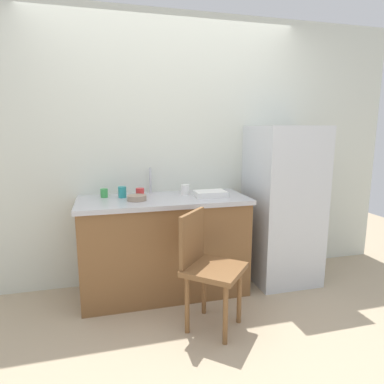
{
  "coord_description": "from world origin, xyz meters",
  "views": [
    {
      "loc": [
        -0.6,
        -2.22,
        1.49
      ],
      "look_at": [
        0.14,
        0.6,
        0.94
      ],
      "focal_mm": 31.21,
      "sensor_mm": 36.0,
      "label": 1
    }
  ],
  "objects_px": {
    "cup_teal": "(122,192)",
    "cup_white": "(185,189)",
    "dish_tray": "(210,194)",
    "cup_green": "(104,193)",
    "chair": "(207,264)",
    "terracotta_bowl": "(137,198)",
    "cup_red": "(140,193)",
    "refrigerator": "(282,205)"
  },
  "relations": [
    {
      "from": "refrigerator",
      "to": "dish_tray",
      "type": "height_order",
      "value": "refrigerator"
    },
    {
      "from": "cup_teal",
      "to": "cup_white",
      "type": "distance_m",
      "value": 0.58
    },
    {
      "from": "refrigerator",
      "to": "cup_teal",
      "type": "distance_m",
      "value": 1.55
    },
    {
      "from": "refrigerator",
      "to": "chair",
      "type": "distance_m",
      "value": 1.18
    },
    {
      "from": "refrigerator",
      "to": "terracotta_bowl",
      "type": "distance_m",
      "value": 1.43
    },
    {
      "from": "chair",
      "to": "terracotta_bowl",
      "type": "height_order",
      "value": "terracotta_bowl"
    },
    {
      "from": "refrigerator",
      "to": "cup_green",
      "type": "distance_m",
      "value": 1.71
    },
    {
      "from": "cup_green",
      "to": "cup_white",
      "type": "bearing_deg",
      "value": -3.88
    },
    {
      "from": "terracotta_bowl",
      "to": "cup_red",
      "type": "relative_size",
      "value": 2.01
    },
    {
      "from": "cup_teal",
      "to": "cup_white",
      "type": "xyz_separation_m",
      "value": [
        0.58,
        0.01,
        -0.0
      ]
    },
    {
      "from": "dish_tray",
      "to": "terracotta_bowl",
      "type": "height_order",
      "value": "dish_tray"
    },
    {
      "from": "cup_red",
      "to": "cup_white",
      "type": "relative_size",
      "value": 0.89
    },
    {
      "from": "cup_white",
      "to": "cup_teal",
      "type": "bearing_deg",
      "value": -179.5
    },
    {
      "from": "refrigerator",
      "to": "cup_red",
      "type": "bearing_deg",
      "value": 176.05
    },
    {
      "from": "dish_tray",
      "to": "cup_white",
      "type": "relative_size",
      "value": 3.04
    },
    {
      "from": "dish_tray",
      "to": "cup_red",
      "type": "bearing_deg",
      "value": 168.65
    },
    {
      "from": "cup_teal",
      "to": "cup_red",
      "type": "height_order",
      "value": "cup_teal"
    },
    {
      "from": "cup_white",
      "to": "terracotta_bowl",
      "type": "bearing_deg",
      "value": -161.51
    },
    {
      "from": "dish_tray",
      "to": "terracotta_bowl",
      "type": "bearing_deg",
      "value": -179.69
    },
    {
      "from": "cup_green",
      "to": "chair",
      "type": "bearing_deg",
      "value": -47.87
    },
    {
      "from": "terracotta_bowl",
      "to": "cup_red",
      "type": "height_order",
      "value": "cup_red"
    },
    {
      "from": "cup_teal",
      "to": "cup_green",
      "type": "distance_m",
      "value": 0.17
    },
    {
      "from": "dish_tray",
      "to": "cup_white",
      "type": "xyz_separation_m",
      "value": [
        -0.2,
        0.15,
        0.02
      ]
    },
    {
      "from": "chair",
      "to": "cup_green",
      "type": "distance_m",
      "value": 1.15
    },
    {
      "from": "refrigerator",
      "to": "terracotta_bowl",
      "type": "relative_size",
      "value": 9.25
    },
    {
      "from": "dish_tray",
      "to": "cup_red",
      "type": "xyz_separation_m",
      "value": [
        -0.62,
        0.12,
        0.02
      ]
    },
    {
      "from": "refrigerator",
      "to": "cup_green",
      "type": "bearing_deg",
      "value": 174.17
    },
    {
      "from": "dish_tray",
      "to": "cup_green",
      "type": "height_order",
      "value": "cup_green"
    },
    {
      "from": "terracotta_bowl",
      "to": "cup_red",
      "type": "xyz_separation_m",
      "value": [
        0.04,
        0.13,
        0.02
      ]
    },
    {
      "from": "chair",
      "to": "cup_teal",
      "type": "relative_size",
      "value": 8.99
    },
    {
      "from": "chair",
      "to": "dish_tray",
      "type": "relative_size",
      "value": 3.18
    },
    {
      "from": "chair",
      "to": "cup_teal",
      "type": "bearing_deg",
      "value": 78.59
    },
    {
      "from": "cup_white",
      "to": "cup_red",
      "type": "bearing_deg",
      "value": -176.3
    },
    {
      "from": "chair",
      "to": "cup_red",
      "type": "bearing_deg",
      "value": 70.94
    },
    {
      "from": "refrigerator",
      "to": "dish_tray",
      "type": "xyz_separation_m",
      "value": [
        -0.76,
        -0.03,
        0.15
      ]
    },
    {
      "from": "cup_white",
      "to": "dish_tray",
      "type": "bearing_deg",
      "value": -37.57
    },
    {
      "from": "terracotta_bowl",
      "to": "cup_green",
      "type": "bearing_deg",
      "value": 142.72
    },
    {
      "from": "cup_green",
      "to": "cup_white",
      "type": "distance_m",
      "value": 0.74
    },
    {
      "from": "dish_tray",
      "to": "cup_red",
      "type": "height_order",
      "value": "cup_red"
    },
    {
      "from": "cup_teal",
      "to": "cup_red",
      "type": "relative_size",
      "value": 1.21
    },
    {
      "from": "refrigerator",
      "to": "dish_tray",
      "type": "distance_m",
      "value": 0.77
    },
    {
      "from": "cup_green",
      "to": "cup_white",
      "type": "height_order",
      "value": "cup_white"
    }
  ]
}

